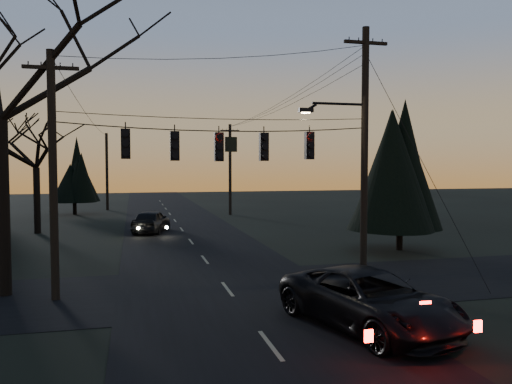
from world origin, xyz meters
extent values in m
cube|color=black|center=(0.00, 20.00, 0.01)|extent=(8.00, 120.00, 0.02)
cube|color=black|center=(0.00, 10.00, 0.01)|extent=(60.00, 7.00, 0.02)
cylinder|color=black|center=(-0.25, 10.00, 6.10)|extent=(11.50, 0.04, 0.04)
cylinder|color=black|center=(-7.82, 11.06, 3.11)|extent=(0.44, 0.44, 6.21)
cylinder|color=black|center=(10.78, 16.39, 0.80)|extent=(0.36, 0.36, 1.60)
cone|color=black|center=(10.78, 16.39, 4.34)|extent=(4.63, 4.63, 6.28)
cylinder|color=black|center=(-9.75, 28.43, 2.25)|extent=(0.44, 0.44, 4.50)
cylinder|color=black|center=(-8.79, 41.86, 0.80)|extent=(0.36, 0.36, 1.60)
cone|color=black|center=(-8.79, 41.86, 3.85)|extent=(3.70, 3.70, 5.29)
imported|color=black|center=(3.06, 4.65, 0.82)|extent=(4.21, 6.39, 1.63)
imported|color=black|center=(-2.18, 26.83, 0.79)|extent=(3.12, 4.99, 1.58)
camera|label=1|loc=(-3.36, -8.07, 4.60)|focal=35.00mm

